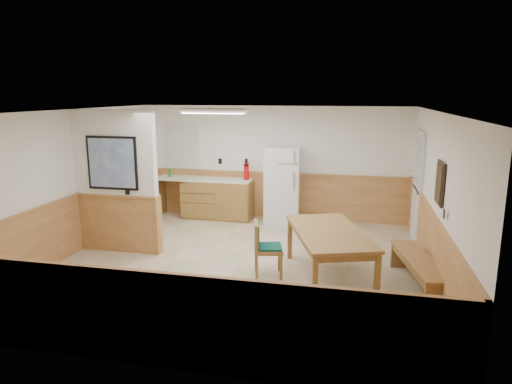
% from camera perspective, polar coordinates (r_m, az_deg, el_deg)
% --- Properties ---
extents(ground, '(6.00, 6.00, 0.00)m').
position_cam_1_polar(ground, '(7.65, -2.16, -8.97)').
color(ground, '#CAB091').
rests_on(ground, ground).
extents(ceiling, '(6.00, 6.00, 0.02)m').
position_cam_1_polar(ceiling, '(7.14, -2.32, 10.09)').
color(ceiling, white).
rests_on(ceiling, back_wall).
extents(back_wall, '(6.00, 0.02, 2.50)m').
position_cam_1_polar(back_wall, '(10.18, 2.02, 3.67)').
color(back_wall, white).
rests_on(back_wall, ground).
extents(right_wall, '(0.02, 6.00, 2.50)m').
position_cam_1_polar(right_wall, '(7.16, 21.67, -0.86)').
color(right_wall, white).
rests_on(right_wall, ground).
extents(left_wall, '(0.02, 6.00, 2.50)m').
position_cam_1_polar(left_wall, '(8.54, -22.12, 1.11)').
color(left_wall, white).
rests_on(left_wall, ground).
extents(wainscot_back, '(6.00, 0.04, 1.00)m').
position_cam_1_polar(wainscot_back, '(10.29, 1.97, -0.48)').
color(wainscot_back, tan).
rests_on(wainscot_back, ground).
extents(wainscot_right, '(0.04, 6.00, 1.00)m').
position_cam_1_polar(wainscot_right, '(7.36, 21.06, -6.55)').
color(wainscot_right, tan).
rests_on(wainscot_right, ground).
extents(wainscot_left, '(0.04, 6.00, 1.00)m').
position_cam_1_polar(wainscot_left, '(8.70, -21.61, -3.75)').
color(wainscot_left, tan).
rests_on(wainscot_left, ground).
extents(partition_wall, '(1.50, 0.20, 2.50)m').
position_cam_1_polar(partition_wall, '(8.31, -17.08, 1.06)').
color(partition_wall, white).
rests_on(partition_wall, ground).
extents(kitchen_counter, '(2.20, 0.61, 1.00)m').
position_cam_1_polar(kitchen_counter, '(10.30, -4.96, -0.73)').
color(kitchen_counter, olive).
rests_on(kitchen_counter, ground).
extents(exterior_door, '(0.07, 1.02, 2.15)m').
position_cam_1_polar(exterior_door, '(9.04, 19.50, 0.60)').
color(exterior_door, silver).
rests_on(exterior_door, ground).
extents(kitchen_window, '(0.80, 0.04, 1.00)m').
position_cam_1_polar(kitchen_window, '(10.69, -9.19, 5.56)').
color(kitchen_window, silver).
rests_on(kitchen_window, back_wall).
extents(wall_painting, '(0.04, 0.50, 0.60)m').
position_cam_1_polar(wall_painting, '(6.81, 21.98, 1.05)').
color(wall_painting, black).
rests_on(wall_painting, right_wall).
extents(fluorescent_fixture, '(1.20, 0.30, 0.09)m').
position_cam_1_polar(fluorescent_fixture, '(8.61, -5.33, 10.06)').
color(fluorescent_fixture, silver).
rests_on(fluorescent_fixture, ceiling).
extents(refrigerator, '(0.77, 0.74, 1.66)m').
position_cam_1_polar(refrigerator, '(9.84, 3.33, 0.86)').
color(refrigerator, white).
rests_on(refrigerator, ground).
extents(dining_table, '(1.54, 2.15, 0.75)m').
position_cam_1_polar(dining_table, '(6.97, 9.10, -5.50)').
color(dining_table, '#996438').
rests_on(dining_table, ground).
extents(dining_bench, '(0.68, 1.76, 0.45)m').
position_cam_1_polar(dining_bench, '(7.04, 19.68, -8.62)').
color(dining_bench, '#996438').
rests_on(dining_bench, ground).
extents(dining_chair, '(0.67, 0.53, 0.85)m').
position_cam_1_polar(dining_chair, '(7.03, 0.85, -6.62)').
color(dining_chair, '#996438').
rests_on(dining_chair, ground).
extents(fire_extinguisher, '(0.14, 0.14, 0.46)m').
position_cam_1_polar(fire_extinguisher, '(10.03, -1.21, 2.70)').
color(fire_extinguisher, red).
rests_on(fire_extinguisher, kitchen_counter).
extents(soap_bottle, '(0.08, 0.08, 0.20)m').
position_cam_1_polar(soap_bottle, '(10.55, -10.70, 2.40)').
color(soap_bottle, '#198927').
rests_on(soap_bottle, kitchen_counter).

